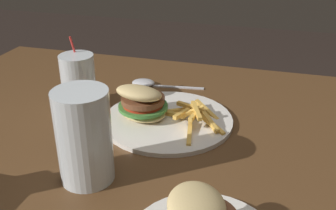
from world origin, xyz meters
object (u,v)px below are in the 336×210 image
at_px(beer_glass, 84,140).
at_px(spoon, 146,83).
at_px(meal_plate_near, 157,112).
at_px(juice_glass, 79,83).

distance_m(beer_glass, spoon, 0.42).
xyz_separation_m(meal_plate_near, spoon, (0.09, -0.19, -0.02)).
height_order(meal_plate_near, juice_glass, juice_glass).
height_order(juice_glass, spoon, juice_glass).
bearing_deg(juice_glass, spoon, -125.54).
bearing_deg(juice_glass, beer_glass, 119.59).
height_order(meal_plate_near, beer_glass, beer_glass).
height_order(meal_plate_near, spoon, meal_plate_near).
bearing_deg(spoon, meal_plate_near, 108.39).
height_order(beer_glass, spoon, beer_glass).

